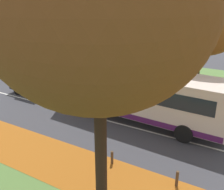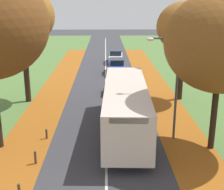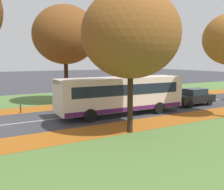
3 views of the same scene
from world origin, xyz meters
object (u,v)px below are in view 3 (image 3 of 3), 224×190
(tree_left_mid, at_px, (133,39))
(streetlamp_right, at_px, (128,69))
(tree_right_near, at_px, (131,34))
(bollard_fifth, at_px, (86,103))
(bollard_third, at_px, (21,108))
(car_black_lead, at_px, (194,97))
(bus, at_px, (121,94))
(tree_left_near, at_px, (65,35))
(bollard_fourth, at_px, (55,106))

(tree_left_mid, relative_size, streetlamp_right, 1.49)
(tree_right_near, relative_size, streetlamp_right, 1.41)
(tree_left_mid, distance_m, bollard_fifth, 10.00)
(tree_right_near, xyz_separation_m, bollard_third, (-9.38, -4.52, -5.49))
(tree_right_near, xyz_separation_m, car_black_lead, (-4.62, 10.56, -5.05))
(car_black_lead, bearing_deg, bollard_fifth, -117.15)
(tree_left_mid, xyz_separation_m, streetlamp_right, (9.95, -7.29, -2.94))
(bollard_third, height_order, bollard_fifth, bollard_third)
(car_black_lead, bearing_deg, bus, -89.99)
(bollard_third, xyz_separation_m, bus, (4.76, 6.79, 1.33))
(tree_left_near, height_order, bus, tree_left_near)
(bollard_third, xyz_separation_m, car_black_lead, (4.76, 15.08, 0.44))
(bollard_third, height_order, bus, bus)
(tree_left_mid, distance_m, bus, 10.96)
(bollard_third, bearing_deg, tree_left_mid, 101.69)
(bollard_fifth, height_order, streetlamp_right, streetlamp_right)
(tree_left_mid, distance_m, car_black_lead, 9.70)
(tree_right_near, xyz_separation_m, bollard_fifth, (-9.33, 1.37, -5.55))
(tree_left_near, xyz_separation_m, bollard_third, (2.39, -4.92, -6.36))
(bollard_fifth, relative_size, streetlamp_right, 0.10)
(tree_right_near, bearing_deg, tree_left_mid, 144.67)
(car_black_lead, bearing_deg, streetlamp_right, -75.07)
(tree_left_mid, xyz_separation_m, bollard_fifth, (2.76, -7.19, -6.38))
(bollard_fourth, bearing_deg, car_black_lead, 68.68)
(tree_left_near, bearing_deg, bus, 14.70)
(tree_right_near, bearing_deg, bus, 153.81)
(bollard_fourth, relative_size, bollard_fifth, 1.12)
(bollard_fourth, xyz_separation_m, car_black_lead, (4.74, 12.14, 0.47))
(bollard_fourth, xyz_separation_m, bollard_fifth, (0.02, 2.95, -0.04))
(bollard_fifth, relative_size, car_black_lead, 0.14)
(tree_left_mid, height_order, car_black_lead, tree_left_mid)
(tree_right_near, distance_m, streetlamp_right, 3.27)
(bollard_fourth, bearing_deg, tree_right_near, 9.55)
(tree_right_near, distance_m, bollard_fourth, 10.98)
(bus, bearing_deg, car_black_lead, 90.01)
(tree_left_near, relative_size, tree_left_mid, 1.07)
(tree_left_mid, relative_size, bollard_fourth, 13.05)
(tree_left_mid, relative_size, bollard_fifth, 14.67)
(bollard_fourth, distance_m, streetlamp_right, 8.47)
(streetlamp_right, xyz_separation_m, car_black_lead, (-2.48, 9.29, -2.92))
(bollard_fourth, bearing_deg, tree_left_near, 140.73)
(tree_left_near, distance_m, bollard_third, 8.38)
(bollard_fourth, relative_size, car_black_lead, 0.16)
(tree_left_near, distance_m, bollard_fourth, 7.10)
(tree_right_near, relative_size, bollard_fifth, 13.90)
(bollard_fifth, bearing_deg, car_black_lead, 62.85)
(tree_left_mid, bearing_deg, streetlamp_right, -36.26)
(tree_left_near, xyz_separation_m, car_black_lead, (7.15, 10.16, -5.92))
(bollard_fifth, xyz_separation_m, streetlamp_right, (7.19, -0.10, 3.43))
(car_black_lead, bearing_deg, tree_left_mid, -165.04)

